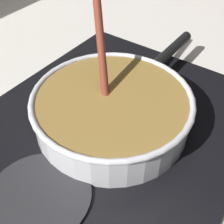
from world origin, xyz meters
The scene contains 5 objects.
ground centered at (0.00, 0.00, -0.02)m, with size 2.40×1.60×0.04m, color beige.
hob_plate centered at (-0.02, 0.09, 0.01)m, with size 0.56×0.48×0.01m, color black.
burner_ring centered at (-0.02, 0.09, 0.02)m, with size 0.16×0.16×0.01m, color #592D0C.
spare_burner centered at (-0.21, 0.09, 0.01)m, with size 0.16×0.16×0.01m, color #262628.
cooking_pan centered at (-0.02, 0.09, 0.05)m, with size 0.45×0.29×0.27m.
Camera 1 is at (-0.35, -0.15, 0.42)m, focal length 48.85 mm.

